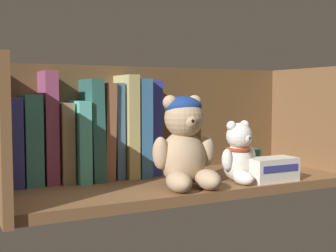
{
  "coord_description": "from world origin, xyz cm",
  "views": [
    {
      "loc": [
        -45.65,
        -83.76,
        20.39
      ],
      "look_at": [
        -2.94,
        0.0,
        13.69
      ],
      "focal_mm": 48.08,
      "sensor_mm": 36.0,
      "label": 1
    }
  ],
  "objects_px": {
    "small_product_box": "(272,169)",
    "teddy_bear_larger": "(185,143)",
    "book_1": "(31,139)",
    "book_2": "(48,127)",
    "book_9": "(136,127)",
    "pillar_candle": "(253,161)",
    "book_4": "(76,140)",
    "book_10": "(149,127)",
    "book_0": "(11,142)",
    "book_8": "(124,126)",
    "book_5": "(90,129)",
    "book_6": "(102,131)",
    "book_3": "(62,142)",
    "teddy_bear_smaller": "(240,156)",
    "book_7": "(113,130)"
  },
  "relations": [
    {
      "from": "small_product_box",
      "to": "teddy_bear_larger",
      "type": "bearing_deg",
      "value": 169.52
    },
    {
      "from": "book_1",
      "to": "book_2",
      "type": "xyz_separation_m",
      "value": [
        0.03,
        0.0,
        0.02
      ]
    },
    {
      "from": "book_9",
      "to": "pillar_candle",
      "type": "bearing_deg",
      "value": -23.88
    },
    {
      "from": "book_4",
      "to": "book_10",
      "type": "height_order",
      "value": "book_10"
    },
    {
      "from": "book_1",
      "to": "book_4",
      "type": "height_order",
      "value": "book_1"
    },
    {
      "from": "book_0",
      "to": "book_2",
      "type": "xyz_separation_m",
      "value": [
        0.07,
        0.0,
        0.03
      ]
    },
    {
      "from": "book_0",
      "to": "book_1",
      "type": "relative_size",
      "value": 0.96
    },
    {
      "from": "book_4",
      "to": "book_10",
      "type": "distance_m",
      "value": 0.17
    },
    {
      "from": "book_8",
      "to": "small_product_box",
      "type": "bearing_deg",
      "value": -38.97
    },
    {
      "from": "teddy_bear_larger",
      "to": "book_5",
      "type": "bearing_deg",
      "value": 129.59
    },
    {
      "from": "book_0",
      "to": "book_6",
      "type": "relative_size",
      "value": 0.85
    },
    {
      "from": "book_10",
      "to": "book_9",
      "type": "bearing_deg",
      "value": 180.0
    },
    {
      "from": "book_3",
      "to": "teddy_bear_larger",
      "type": "distance_m",
      "value": 0.26
    },
    {
      "from": "book_5",
      "to": "book_4",
      "type": "bearing_deg",
      "value": 180.0
    },
    {
      "from": "book_3",
      "to": "book_4",
      "type": "bearing_deg",
      "value": 0.0
    },
    {
      "from": "book_0",
      "to": "book_5",
      "type": "distance_m",
      "value": 0.17
    },
    {
      "from": "book_1",
      "to": "book_10",
      "type": "relative_size",
      "value": 0.86
    },
    {
      "from": "book_3",
      "to": "book_5",
      "type": "xyz_separation_m",
      "value": [
        0.06,
        0.0,
        0.02
      ]
    },
    {
      "from": "book_5",
      "to": "small_product_box",
      "type": "bearing_deg",
      "value": -31.72
    },
    {
      "from": "book_0",
      "to": "book_3",
      "type": "relative_size",
      "value": 1.06
    },
    {
      "from": "teddy_bear_larger",
      "to": "small_product_box",
      "type": "bearing_deg",
      "value": -10.48
    },
    {
      "from": "book_5",
      "to": "book_9",
      "type": "relative_size",
      "value": 0.99
    },
    {
      "from": "book_8",
      "to": "teddy_bear_larger",
      "type": "xyz_separation_m",
      "value": [
        0.06,
        -0.17,
        -0.03
      ]
    },
    {
      "from": "book_3",
      "to": "pillar_candle",
      "type": "distance_m",
      "value": 0.43
    },
    {
      "from": "book_3",
      "to": "teddy_bear_larger",
      "type": "xyz_separation_m",
      "value": [
        0.2,
        -0.17,
        0.0
      ]
    },
    {
      "from": "book_8",
      "to": "teddy_bear_smaller",
      "type": "xyz_separation_m",
      "value": [
        0.19,
        -0.18,
        -0.06
      ]
    },
    {
      "from": "book_6",
      "to": "teddy_bear_larger",
      "type": "distance_m",
      "value": 0.2
    },
    {
      "from": "book_2",
      "to": "book_7",
      "type": "relative_size",
      "value": 1.11
    },
    {
      "from": "book_6",
      "to": "book_10",
      "type": "distance_m",
      "value": 0.11
    },
    {
      "from": "book_3",
      "to": "book_5",
      "type": "relative_size",
      "value": 0.77
    },
    {
      "from": "book_3",
      "to": "book_1",
      "type": "bearing_deg",
      "value": 180.0
    },
    {
      "from": "book_4",
      "to": "book_5",
      "type": "relative_size",
      "value": 0.79
    },
    {
      "from": "small_product_box",
      "to": "book_1",
      "type": "bearing_deg",
      "value": 155.83
    },
    {
      "from": "book_6",
      "to": "book_8",
      "type": "xyz_separation_m",
      "value": [
        0.05,
        0.0,
        0.01
      ]
    },
    {
      "from": "teddy_bear_larger",
      "to": "book_4",
      "type": "bearing_deg",
      "value": 135.16
    },
    {
      "from": "book_1",
      "to": "small_product_box",
      "type": "relative_size",
      "value": 1.71
    },
    {
      "from": "book_4",
      "to": "teddy_bear_larger",
      "type": "distance_m",
      "value": 0.24
    },
    {
      "from": "book_7",
      "to": "pillar_candle",
      "type": "distance_m",
      "value": 0.33
    },
    {
      "from": "book_3",
      "to": "teddy_bear_smaller",
      "type": "height_order",
      "value": "book_3"
    },
    {
      "from": "book_1",
      "to": "pillar_candle",
      "type": "xyz_separation_m",
      "value": [
        0.48,
        -0.11,
        -0.06
      ]
    },
    {
      "from": "book_4",
      "to": "pillar_candle",
      "type": "relative_size",
      "value": 3.02
    },
    {
      "from": "book_3",
      "to": "teddy_bear_smaller",
      "type": "xyz_separation_m",
      "value": [
        0.33,
        -0.18,
        -0.03
      ]
    },
    {
      "from": "book_5",
      "to": "book_8",
      "type": "xyz_separation_m",
      "value": [
        0.08,
        0.0,
        0.0
      ]
    },
    {
      "from": "book_10",
      "to": "small_product_box",
      "type": "relative_size",
      "value": 2.0
    },
    {
      "from": "book_2",
      "to": "book_3",
      "type": "relative_size",
      "value": 1.39
    },
    {
      "from": "book_7",
      "to": "book_8",
      "type": "relative_size",
      "value": 0.92
    },
    {
      "from": "book_3",
      "to": "book_7",
      "type": "relative_size",
      "value": 0.8
    },
    {
      "from": "book_7",
      "to": "book_9",
      "type": "xyz_separation_m",
      "value": [
        0.06,
        0.0,
        0.0
      ]
    },
    {
      "from": "book_8",
      "to": "book_0",
      "type": "bearing_deg",
      "value": 180.0
    },
    {
      "from": "book_9",
      "to": "book_10",
      "type": "bearing_deg",
      "value": 0.0
    }
  ]
}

